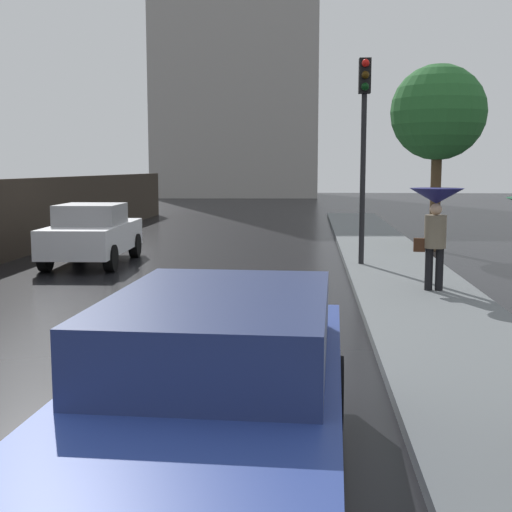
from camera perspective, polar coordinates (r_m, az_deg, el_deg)
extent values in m
cube|color=silver|center=(16.93, -13.40, 1.50)|extent=(1.76, 3.91, 0.66)
cube|color=gray|center=(16.77, -13.57, 3.40)|extent=(1.48, 1.68, 0.48)
cylinder|color=black|center=(15.56, -12.00, -0.18)|extent=(0.24, 0.61, 0.61)
cylinder|color=black|center=(15.99, -17.12, -0.15)|extent=(0.24, 0.61, 0.61)
cylinder|color=black|center=(18.02, -10.04, 0.88)|extent=(0.24, 0.61, 0.61)
cylinder|color=black|center=(18.38, -14.53, 0.89)|extent=(0.24, 0.61, 0.61)
cube|color=navy|center=(4.82, -3.26, -12.79)|extent=(1.83, 4.43, 0.64)
cube|color=navy|center=(4.79, -3.02, -5.94)|extent=(1.55, 2.32, 0.47)
cylinder|color=black|center=(6.41, -7.92, -10.69)|extent=(0.24, 0.66, 0.65)
cylinder|color=black|center=(6.22, 6.24, -11.24)|extent=(0.24, 0.66, 0.65)
cylinder|color=black|center=(12.53, 14.18, -1.06)|extent=(0.14, 0.14, 0.76)
cylinder|color=black|center=(12.54, 15.00, -1.08)|extent=(0.14, 0.14, 0.76)
cylinder|color=#726651|center=(12.46, 14.69, 1.98)|extent=(0.38, 0.38, 0.58)
sphere|color=tan|center=(12.43, 14.75, 3.79)|extent=(0.20, 0.20, 0.20)
cube|color=#3F2314|center=(12.46, 13.42, 0.91)|extent=(0.21, 0.12, 0.24)
cylinder|color=#4C4C51|center=(12.43, 14.74, 3.59)|extent=(0.02, 0.02, 0.82)
cone|color=navy|center=(12.42, 14.79, 4.85)|extent=(0.94, 0.94, 0.27)
cylinder|color=black|center=(15.57, 8.87, 6.28)|extent=(0.12, 0.12, 3.78)
cube|color=black|center=(15.70, 9.04, 14.57)|extent=(0.26, 0.26, 0.75)
sphere|color=red|center=(15.56, 9.11, 15.57)|extent=(0.17, 0.17, 0.17)
sphere|color=#392405|center=(15.52, 9.09, 14.65)|extent=(0.17, 0.17, 0.17)
sphere|color=black|center=(15.49, 9.07, 13.74)|extent=(0.17, 0.17, 0.17)
cylinder|color=#4C3823|center=(19.67, 14.69, 4.63)|extent=(0.29, 0.29, 2.89)
sphere|color=#28662D|center=(19.71, 14.92, 11.48)|extent=(2.60, 2.60, 2.60)
cube|color=#9E9993|center=(57.94, -1.69, 17.23)|extent=(13.31, 12.71, 24.42)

